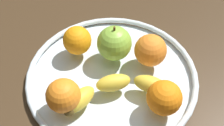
# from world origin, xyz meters

# --- Properties ---
(ground_plane) EXTENTS (1.54, 1.54, 0.04)m
(ground_plane) POSITION_xyz_m (0.00, 0.00, -0.02)
(ground_plane) COLOR #3E2C1B
(fruit_bowl) EXTENTS (0.35, 0.35, 0.02)m
(fruit_bowl) POSITION_xyz_m (0.00, 0.00, 0.01)
(fruit_bowl) COLOR silver
(fruit_bowl) RESTS_ON ground_plane
(banana) EXTENTS (0.20, 0.11, 0.03)m
(banana) POSITION_xyz_m (0.03, 0.05, 0.03)
(banana) COLOR yellow
(banana) RESTS_ON fruit_bowl
(apple) EXTENTS (0.07, 0.07, 0.08)m
(apple) POSITION_xyz_m (-0.03, -0.04, 0.05)
(apple) COLOR #8ABE3D
(apple) RESTS_ON fruit_bowl
(orange_back_left) EXTENTS (0.06, 0.06, 0.06)m
(orange_back_left) POSITION_xyz_m (0.12, 0.02, 0.05)
(orange_back_left) COLOR orange
(orange_back_left) RESTS_ON fruit_bowl
(orange_back_right) EXTENTS (0.07, 0.07, 0.07)m
(orange_back_right) POSITION_xyz_m (-0.08, 0.02, 0.05)
(orange_back_right) COLOR orange
(orange_back_right) RESTS_ON fruit_bowl
(orange_center) EXTENTS (0.06, 0.06, 0.06)m
(orange_center) POSITION_xyz_m (0.02, -0.09, 0.05)
(orange_center) COLOR orange
(orange_center) RESTS_ON fruit_bowl
(orange_front_left) EXTENTS (0.06, 0.06, 0.06)m
(orange_front_left) POSITION_xyz_m (-0.03, 0.12, 0.05)
(orange_front_left) COLOR orange
(orange_front_left) RESTS_ON fruit_bowl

